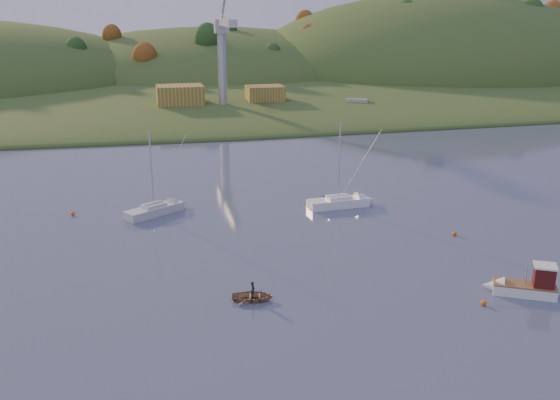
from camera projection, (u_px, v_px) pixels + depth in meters
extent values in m
cube|color=#385120|center=(181.00, 71.00, 252.19)|extent=(620.00, 220.00, 1.50)
ellipsoid|color=#385120|center=(197.00, 92.00, 191.71)|extent=(640.00, 150.00, 7.00)
ellipsoid|color=#385120|center=(212.00, 76.00, 235.71)|extent=(140.00, 120.00, 36.00)
ellipsoid|color=#385120|center=(437.00, 75.00, 239.87)|extent=(150.00, 130.00, 60.00)
cube|color=slate|center=(235.00, 109.00, 152.41)|extent=(42.00, 16.00, 2.40)
cube|color=olive|center=(180.00, 95.00, 149.49)|extent=(11.00, 8.00, 4.80)
cube|color=olive|center=(265.00, 94.00, 155.02)|extent=(9.00, 7.00, 4.00)
cylinder|color=#B7B7BC|center=(223.00, 68.00, 146.87)|extent=(2.20, 2.20, 18.00)
cube|color=#B7B7BC|center=(221.00, 26.00, 144.04)|extent=(3.20, 3.20, 3.20)
cube|color=#B7B7BC|center=(227.00, 22.00, 135.36)|extent=(1.80, 18.00, 1.60)
cube|color=#B7B7BC|center=(218.00, 21.00, 148.39)|extent=(1.80, 10.00, 1.60)
cube|color=white|center=(524.00, 290.00, 57.14)|extent=(5.78, 4.36, 0.99)
cone|color=white|center=(493.00, 286.00, 57.84)|extent=(2.64, 2.66, 1.98)
cube|color=brown|center=(525.00, 284.00, 56.99)|extent=(5.80, 4.40, 0.13)
cube|color=#471110|center=(544.00, 277.00, 56.31)|extent=(2.33, 2.29, 1.98)
cube|color=white|center=(546.00, 266.00, 56.00)|extent=(2.63, 2.59, 0.17)
cylinder|color=silver|center=(526.00, 271.00, 56.60)|extent=(0.10, 0.10, 2.64)
cube|color=silver|center=(154.00, 211.00, 79.02)|extent=(7.73, 6.15, 1.06)
cube|color=silver|center=(154.00, 206.00, 78.85)|extent=(3.37, 3.03, 0.68)
cylinder|color=silver|center=(151.00, 170.00, 77.43)|extent=(0.18, 0.18, 9.65)
cylinder|color=silver|center=(154.00, 204.00, 78.78)|extent=(2.65, 1.78, 0.12)
cylinder|color=silver|center=(154.00, 204.00, 78.75)|extent=(2.46, 1.77, 0.36)
cube|color=white|center=(338.00, 203.00, 82.09)|extent=(8.27, 3.10, 1.11)
cube|color=white|center=(338.00, 198.00, 81.91)|extent=(3.18, 2.07, 0.71)
cylinder|color=silver|center=(339.00, 161.00, 80.42)|extent=(0.18, 0.18, 10.11)
cylinder|color=silver|center=(338.00, 197.00, 81.83)|extent=(3.24, 0.39, 0.12)
cylinder|color=white|center=(338.00, 196.00, 81.80)|extent=(2.85, 0.60, 0.36)
imported|color=#9A7555|center=(253.00, 296.00, 56.03)|extent=(4.19, 3.36, 0.77)
imported|color=black|center=(253.00, 292.00, 55.91)|extent=(0.48, 0.64, 1.57)
cube|color=#570C12|center=(333.00, 199.00, 84.78)|extent=(3.11, 2.00, 0.48)
cone|color=#570C12|center=(344.00, 199.00, 84.66)|extent=(1.32, 1.41, 1.16)
cube|color=slate|center=(356.00, 109.00, 155.19)|extent=(13.63, 9.60, 1.66)
cube|color=#B7B7BC|center=(357.00, 103.00, 154.78)|extent=(6.17, 4.83, 2.21)
sphere|color=#FF550D|center=(484.00, 303.00, 55.11)|extent=(0.50, 0.50, 0.50)
sphere|color=#FF550D|center=(455.00, 233.00, 71.91)|extent=(0.50, 0.50, 0.50)
sphere|color=#FF550D|center=(73.00, 213.00, 78.86)|extent=(0.50, 0.50, 0.50)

